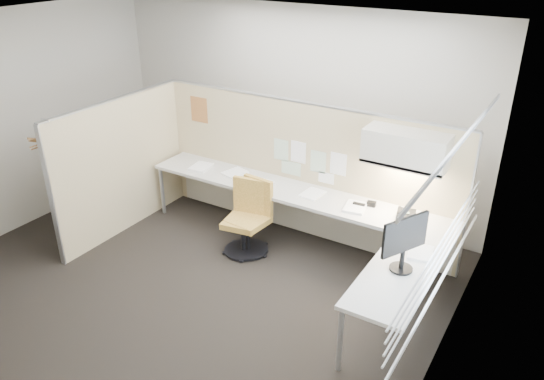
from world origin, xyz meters
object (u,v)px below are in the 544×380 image
Objects in this scene: chair_left at (245,220)px; chair_right at (252,219)px; desk at (311,211)px; phone at (406,216)px; monitor at (404,241)px.

chair_right is (0.07, 0.05, 0.01)m from chair_left.
desk is 1.11m from phone.
chair_right is 3.76× the size of phone.
desk is 7.22× the size of monitor.
desk is at bearing 27.88° from chair_right.
desk is at bearing 86.34° from monitor.
phone reaches higher than desk.
chair_left is 3.71× the size of phone.
chair_left is 0.08m from chair_right.
monitor reaches higher than phone.
monitor is at bearing -86.16° from phone.
monitor is (2.04, -0.55, 0.62)m from chair_right.
monitor reaches higher than desk.
desk is 4.35× the size of chair_right.
chair_left reaches higher than phone.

